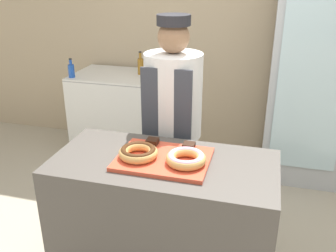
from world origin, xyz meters
TOP-DOWN VIEW (x-y plane):
  - wall_back at (0.00, 2.13)m, footprint 8.00×0.06m
  - display_counter at (0.00, 0.00)m, footprint 1.32×0.65m
  - serving_tray at (0.00, 0.00)m, footprint 0.53×0.41m
  - donut_chocolate_glaze at (-0.14, -0.04)m, footprint 0.23×0.23m
  - donut_light_glaze at (0.14, -0.04)m, footprint 0.23×0.23m
  - brownie_back_left at (-0.12, 0.16)m, footprint 0.07×0.07m
  - brownie_back_right at (0.12, 0.16)m, footprint 0.07×0.07m
  - baker_person at (-0.10, 0.59)m, footprint 0.41×0.41m
  - beverage_fridge at (0.91, 1.73)m, footprint 0.71×0.63m
  - chest_freezer at (-1.04, 1.73)m, footprint 0.86×0.67m
  - bottle_amber at (-0.76, 1.79)m, footprint 0.06×0.06m
  - bottle_blue at (-1.40, 1.49)m, footprint 0.06×0.06m

SIDE VIEW (x-z plane):
  - display_counter at x=0.00m, z-range 0.00..0.90m
  - chest_freezer at x=-1.04m, z-range 0.00..0.90m
  - baker_person at x=-0.10m, z-range 0.04..1.69m
  - serving_tray at x=0.00m, z-range 0.90..0.92m
  - brownie_back_left at x=-0.12m, z-range 0.92..0.95m
  - brownie_back_right at x=0.12m, z-range 0.92..0.95m
  - donut_chocolate_glaze at x=-0.14m, z-range 0.92..0.99m
  - donut_light_glaze at x=0.14m, z-range 0.92..0.99m
  - beverage_fridge at x=0.91m, z-range 0.00..1.91m
  - bottle_blue at x=-1.40m, z-range 0.88..1.07m
  - bottle_amber at x=-0.76m, z-range 0.87..1.11m
  - wall_back at x=0.00m, z-range 0.00..2.70m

